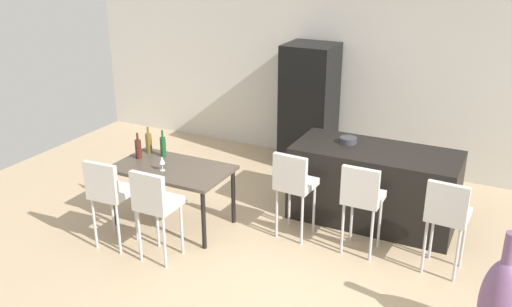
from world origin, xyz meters
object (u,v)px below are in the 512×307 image
object	(u,v)px
bar_chair_middle	(362,195)
wine_bottle_far	(149,143)
kitchen_island	(374,186)
wine_bottle_near	(163,146)
dining_table	(172,173)
wine_bottle_middle	(138,149)
dining_chair_far	(155,201)
refrigerator	(309,106)
fruit_bowl	(348,140)
bar_chair_left	(294,182)
dining_chair_near	(109,190)
floor_vase	(500,302)
wine_glass_left	(162,160)
bar_chair_right	(447,212)

from	to	relation	value
bar_chair_middle	wine_bottle_far	distance (m)	2.73
kitchen_island	wine_bottle_near	distance (m)	2.60
dining_table	wine_bottle_middle	size ratio (longest dim) A/B	4.25
kitchen_island	dining_chair_far	distance (m)	2.64
dining_chair_far	refrigerator	xyz separation A→B (m)	(0.43, 3.24, 0.22)
dining_table	fruit_bowl	size ratio (longest dim) A/B	6.69
bar_chair_left	wine_bottle_far	xyz separation A→B (m)	(-1.94, -0.06, 0.17)
dining_chair_near	wine_bottle_far	distance (m)	1.08
dining_chair_near	floor_vase	size ratio (longest dim) A/B	0.97
bar_chair_left	fruit_bowl	world-z (taller)	bar_chair_left
wine_bottle_near	refrigerator	distance (m)	2.46
dining_chair_near	wine_bottle_far	xyz separation A→B (m)	(-0.23, 1.04, 0.17)
kitchen_island	fruit_bowl	bearing A→B (deg)	168.17
bar_chair_middle	wine_glass_left	size ratio (longest dim) A/B	6.03
dining_chair_near	wine_bottle_far	world-z (taller)	wine_bottle_far
bar_chair_middle	dining_table	world-z (taller)	bar_chair_middle
floor_vase	fruit_bowl	bearing A→B (deg)	136.62
bar_chair_middle	refrigerator	xyz separation A→B (m)	(-1.45, 2.14, 0.22)
bar_chair_left	refrigerator	bearing A→B (deg)	107.33
wine_bottle_far	fruit_bowl	size ratio (longest dim) A/B	1.62
floor_vase	bar_chair_right	bearing A→B (deg)	122.84
dining_chair_far	wine_bottle_far	xyz separation A→B (m)	(-0.84, 1.04, 0.17)
wine_bottle_far	wine_bottle_near	size ratio (longest dim) A/B	1.00
refrigerator	fruit_bowl	xyz separation A→B (m)	(0.99, -1.25, 0.04)
dining_chair_near	wine_bottle_far	size ratio (longest dim) A/B	3.15
kitchen_island	wine_bottle_middle	bearing A→B (deg)	-157.33
wine_bottle_near	bar_chair_right	bearing A→B (deg)	1.55
kitchen_island	floor_vase	world-z (taller)	floor_vase
bar_chair_right	wine_bottle_far	world-z (taller)	wine_bottle_far
refrigerator	dining_chair_near	bearing A→B (deg)	-107.83
bar_chair_left	wine_glass_left	world-z (taller)	bar_chair_left
wine_glass_left	dining_chair_far	bearing A→B (deg)	-61.04
kitchen_island	bar_chair_middle	distance (m)	0.86
bar_chair_left	dining_chair_far	xyz separation A→B (m)	(-1.10, -1.10, 0.00)
dining_chair_far	refrigerator	distance (m)	3.28
dining_chair_far	fruit_bowl	bearing A→B (deg)	54.54
wine_bottle_far	fruit_bowl	bearing A→B (deg)	22.97
kitchen_island	wine_bottle_far	size ratio (longest dim) A/B	5.81
dining_table	dining_chair_near	size ratio (longest dim) A/B	1.31
kitchen_island	bar_chair_left	size ratio (longest dim) A/B	1.84
fruit_bowl	bar_chair_middle	bearing A→B (deg)	-62.91
bar_chair_right	wine_bottle_middle	size ratio (longest dim) A/B	3.26
bar_chair_middle	wine_bottle_middle	bearing A→B (deg)	-174.12
fruit_bowl	floor_vase	world-z (taller)	floor_vase
wine_bottle_far	kitchen_island	bearing A→B (deg)	18.42
bar_chair_left	fruit_bowl	xyz separation A→B (m)	(0.32, 0.90, 0.26)
kitchen_island	bar_chair_middle	bearing A→B (deg)	-84.33
bar_chair_middle	dining_chair_near	bearing A→B (deg)	-156.27
bar_chair_left	bar_chair_middle	xyz separation A→B (m)	(0.78, -0.00, 0.00)
floor_vase	wine_bottle_near	bearing A→B (deg)	168.14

